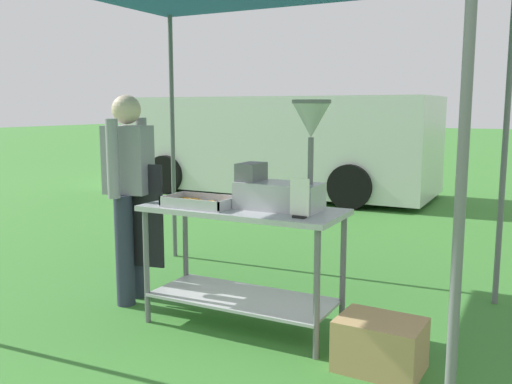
# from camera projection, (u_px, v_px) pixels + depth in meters

# --- Properties ---
(ground_plane) EXTENTS (70.00, 70.00, 0.00)m
(ground_plane) POSITION_uv_depth(u_px,v_px,m) (420.00, 212.00, 8.17)
(ground_plane) COLOR #3D7F33
(donut_cart) EXTENTS (1.38, 0.58, 0.85)m
(donut_cart) POSITION_uv_depth(u_px,v_px,m) (243.00, 242.00, 3.83)
(donut_cart) COLOR #B7B7BC
(donut_cart) RESTS_ON ground
(donut_tray) EXTENTS (0.48, 0.30, 0.07)m
(donut_tray) POSITION_uv_depth(u_px,v_px,m) (199.00, 203.00, 3.83)
(donut_tray) COLOR #B7B7BC
(donut_tray) RESTS_ON donut_cart
(donut_fryer) EXTENTS (0.62, 0.28, 0.72)m
(donut_fryer) POSITION_uv_depth(u_px,v_px,m) (286.00, 172.00, 3.66)
(donut_fryer) COLOR #B7B7BC
(donut_fryer) RESTS_ON donut_cart
(menu_sign) EXTENTS (0.13, 0.05, 0.24)m
(menu_sign) POSITION_uv_depth(u_px,v_px,m) (300.00, 201.00, 3.42)
(menu_sign) COLOR black
(menu_sign) RESTS_ON donut_cart
(vendor) EXTENTS (0.46, 0.54, 1.61)m
(vendor) POSITION_uv_depth(u_px,v_px,m) (130.00, 188.00, 4.31)
(vendor) COLOR #2D3347
(vendor) RESTS_ON ground
(supply_crate) EXTENTS (0.50, 0.38, 0.30)m
(supply_crate) POSITION_uv_depth(u_px,v_px,m) (380.00, 345.00, 3.25)
(supply_crate) COLOR tan
(supply_crate) RESTS_ON ground
(van_white) EXTENTS (5.46, 2.11, 1.69)m
(van_white) POSITION_uv_depth(u_px,v_px,m) (276.00, 144.00, 9.89)
(van_white) COLOR white
(van_white) RESTS_ON ground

